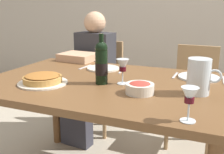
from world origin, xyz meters
TOP-DOWN VIEW (x-y plane):
  - dining_table at (0.00, 0.00)m, footprint 1.50×1.00m
  - wine_bottle at (-0.00, -0.06)m, footprint 0.07×0.07m
  - water_pitcher at (0.55, -0.04)m, footprint 0.17×0.12m
  - baked_tart at (-0.32, -0.19)m, footprint 0.29×0.29m
  - salad_bowl at (0.27, -0.15)m, footprint 0.15×0.15m
  - wine_glass_left_diner at (0.55, -0.42)m, footprint 0.07×0.07m
  - wine_glass_right_diner at (0.12, -0.01)m, footprint 0.07×0.07m
  - dinner_plate_left_setting at (-0.15, 0.29)m, footprint 0.24×0.24m
  - dinner_plate_right_setting at (0.53, 0.30)m, footprint 0.26×0.26m
  - fork_left_setting at (-0.30, 0.29)m, footprint 0.03×0.16m
  - knife_left_setting at (0.00, 0.29)m, footprint 0.03×0.18m
  - knife_right_setting at (0.68, 0.30)m, footprint 0.02×0.18m
  - spoon_right_setting at (0.38, 0.30)m, footprint 0.02×0.16m
  - chair_left at (-0.44, 0.91)m, footprint 0.44×0.44m
  - diner_left at (-0.46, 0.67)m, footprint 0.37×0.53m
  - chair_right at (0.45, 0.91)m, footprint 0.41×0.41m

SIDE VIEW (x-z plane):
  - chair_left at x=-0.44m, z-range 0.06..0.93m
  - chair_right at x=0.45m, z-range 0.06..0.93m
  - diner_left at x=-0.46m, z-range 0.04..1.20m
  - dining_table at x=0.00m, z-range 0.29..1.05m
  - fork_left_setting at x=-0.30m, z-range 0.76..0.76m
  - knife_left_setting at x=0.00m, z-range 0.76..0.76m
  - knife_right_setting at x=0.68m, z-range 0.76..0.76m
  - spoon_right_setting at x=0.38m, z-range 0.76..0.76m
  - dinner_plate_left_setting at x=-0.15m, z-range 0.76..0.77m
  - dinner_plate_right_setting at x=0.53m, z-range 0.76..0.77m
  - baked_tart at x=-0.32m, z-range 0.76..0.82m
  - salad_bowl at x=0.27m, z-range 0.76..0.83m
  - water_pitcher at x=0.55m, z-range 0.75..0.94m
  - wine_glass_left_diner at x=0.55m, z-range 0.79..0.94m
  - wine_glass_right_diner at x=0.12m, z-range 0.79..0.94m
  - wine_bottle at x=0.00m, z-range 0.74..1.04m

